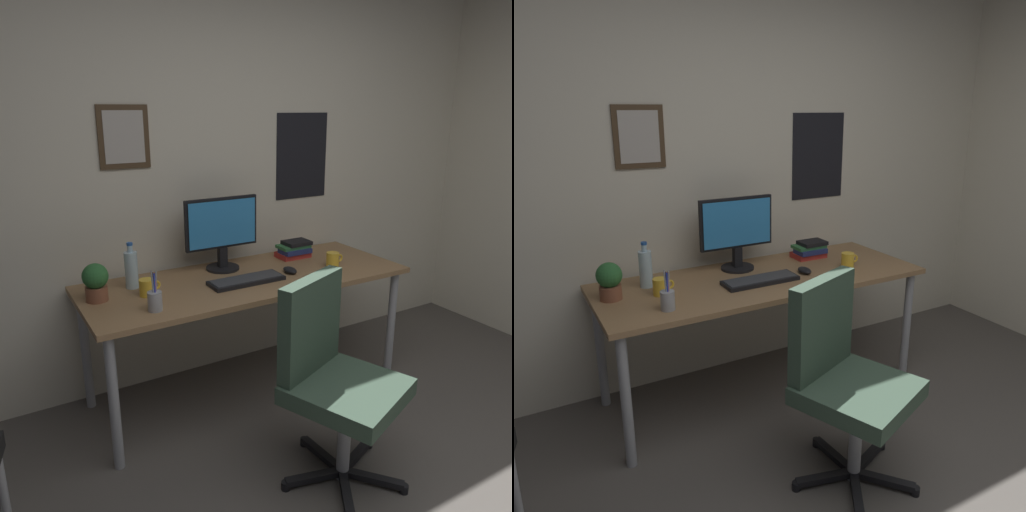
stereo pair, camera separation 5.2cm
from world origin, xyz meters
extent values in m
cube|color=beige|center=(0.00, 2.15, 1.30)|extent=(4.40, 0.08, 2.60)
cube|color=#4C3823|center=(-0.54, 2.11, 1.51)|extent=(0.28, 0.02, 0.34)
cube|color=beige|center=(-0.54, 2.09, 1.51)|extent=(0.22, 0.00, 0.28)
cube|color=black|center=(0.65, 2.11, 1.35)|extent=(0.40, 0.01, 0.56)
cube|color=#936D47|center=(0.01, 1.71, 0.72)|extent=(1.88, 0.71, 0.03)
cylinder|color=#9EA0A5|center=(-0.87, 1.42, 0.35)|extent=(0.05, 0.05, 0.70)
cylinder|color=#9EA0A5|center=(0.89, 1.42, 0.35)|extent=(0.05, 0.05, 0.70)
cylinder|color=#9EA0A5|center=(-0.87, 2.01, 0.35)|extent=(0.05, 0.05, 0.70)
cylinder|color=#9EA0A5|center=(0.89, 2.01, 0.35)|extent=(0.05, 0.05, 0.70)
cube|color=#334738|center=(0.01, 0.82, 0.46)|extent=(0.60, 0.60, 0.08)
cube|color=#334738|center=(-0.06, 1.00, 0.72)|extent=(0.42, 0.22, 0.45)
cylinder|color=#9EA0A5|center=(0.01, 0.82, 0.21)|extent=(0.08, 0.08, 0.42)
cube|color=black|center=(0.14, 0.87, 0.04)|extent=(0.28, 0.14, 0.03)
cylinder|color=black|center=(0.27, 0.92, 0.02)|extent=(0.05, 0.05, 0.04)
cube|color=black|center=(0.00, 0.96, 0.04)|extent=(0.06, 0.28, 0.03)
cylinder|color=black|center=(-0.01, 1.10, 0.02)|extent=(0.05, 0.05, 0.04)
cube|color=black|center=(-0.13, 0.85, 0.04)|extent=(0.28, 0.11, 0.03)
cylinder|color=black|center=(-0.26, 0.89, 0.02)|extent=(0.05, 0.05, 0.04)
cube|color=black|center=(-0.07, 0.70, 0.04)|extent=(0.18, 0.26, 0.03)
cube|color=black|center=(0.10, 0.71, 0.04)|extent=(0.21, 0.24, 0.03)
cylinder|color=black|center=(0.19, 0.60, 0.02)|extent=(0.05, 0.05, 0.04)
cylinder|color=#9EA0A5|center=(-1.37, 1.24, 0.20)|extent=(0.04, 0.04, 0.41)
cylinder|color=black|center=(-0.05, 1.91, 0.74)|extent=(0.20, 0.20, 0.01)
cube|color=black|center=(-0.05, 1.91, 0.81)|extent=(0.05, 0.04, 0.12)
cube|color=black|center=(-0.05, 1.92, 1.02)|extent=(0.46, 0.02, 0.30)
cube|color=#338CD8|center=(-0.05, 1.90, 1.02)|extent=(0.43, 0.00, 0.27)
cube|color=black|center=(-0.04, 1.63, 0.74)|extent=(0.43, 0.15, 0.02)
cube|color=#38383A|center=(-0.04, 1.63, 0.75)|extent=(0.41, 0.13, 0.00)
ellipsoid|color=black|center=(0.26, 1.64, 0.75)|extent=(0.06, 0.11, 0.04)
cylinder|color=silver|center=(-0.62, 1.87, 0.83)|extent=(0.07, 0.07, 0.20)
cylinder|color=silver|center=(-0.62, 1.87, 0.95)|extent=(0.03, 0.03, 0.04)
cylinder|color=#2659B2|center=(-0.62, 1.87, 0.98)|extent=(0.03, 0.03, 0.01)
cylinder|color=yellow|center=(-0.59, 1.71, 0.78)|extent=(0.08, 0.08, 0.09)
torus|color=yellow|center=(-0.54, 1.71, 0.78)|extent=(0.05, 0.01, 0.05)
cylinder|color=yellow|center=(0.54, 1.60, 0.78)|extent=(0.08, 0.08, 0.09)
torus|color=yellow|center=(0.59, 1.60, 0.78)|extent=(0.05, 0.01, 0.05)
cylinder|color=brown|center=(-0.83, 1.77, 0.77)|extent=(0.11, 0.11, 0.07)
sphere|color=#2D6B33|center=(-0.83, 1.77, 0.86)|extent=(0.13, 0.13, 0.13)
ellipsoid|color=#287A38|center=(-0.86, 1.80, 0.87)|extent=(0.07, 0.08, 0.02)
ellipsoid|color=#287A38|center=(-0.80, 1.80, 0.86)|extent=(0.07, 0.08, 0.02)
ellipsoid|color=#287A38|center=(-0.85, 1.74, 0.86)|extent=(0.08, 0.07, 0.02)
cylinder|color=#9EA0A5|center=(-0.62, 1.50, 0.78)|extent=(0.07, 0.07, 0.09)
cylinder|color=#263FBF|center=(-0.62, 1.50, 0.86)|extent=(0.01, 0.01, 0.13)
cylinder|color=red|center=(-0.61, 1.50, 0.86)|extent=(0.01, 0.01, 0.13)
cylinder|color=black|center=(-0.62, 1.51, 0.86)|extent=(0.01, 0.01, 0.13)
cylinder|color=#9EA0A5|center=(-0.61, 1.50, 0.86)|extent=(0.01, 0.03, 0.14)
cylinder|color=#9EA0A5|center=(-0.62, 1.50, 0.86)|extent=(0.01, 0.02, 0.14)
cube|color=#B22D28|center=(0.46, 1.90, 0.75)|extent=(0.20, 0.14, 0.03)
cube|color=navy|center=(0.46, 1.88, 0.78)|extent=(0.19, 0.12, 0.03)
cube|color=#33723F|center=(0.46, 1.90, 0.80)|extent=(0.20, 0.12, 0.02)
cube|color=black|center=(0.48, 1.90, 0.83)|extent=(0.17, 0.13, 0.02)
camera|label=1|loc=(-1.32, -0.65, 1.67)|focal=34.86mm
camera|label=2|loc=(-1.27, -0.68, 1.67)|focal=34.86mm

